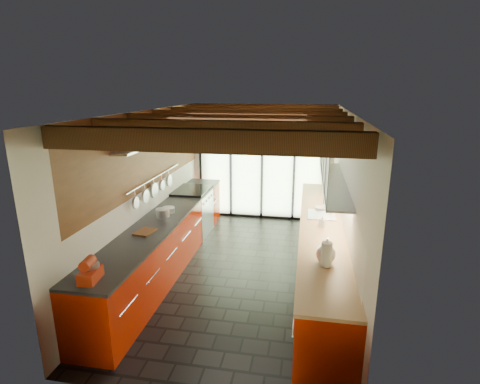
{
  "coord_description": "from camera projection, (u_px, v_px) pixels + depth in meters",
  "views": [
    {
      "loc": [
        0.99,
        -5.57,
        2.96
      ],
      "look_at": [
        -0.09,
        0.4,
        1.25
      ],
      "focal_mm": 28.0,
      "sensor_mm": 36.0,
      "label": 1
    }
  ],
  "objects": [
    {
      "name": "soap_bottle",
      "position": [
        323.0,
        221.0,
        5.64
      ],
      "size": [
        0.11,
        0.11,
        0.18
      ],
      "primitive_type": "imported",
      "rotation": [
        0.0,
        0.0,
        -0.39
      ],
      "color": "silver",
      "rests_on": "right_counter"
    },
    {
      "name": "paper_towel",
      "position": [
        326.0,
        255.0,
        4.38
      ],
      "size": [
        0.15,
        0.15,
        0.35
      ],
      "color": "white",
      "rests_on": "right_counter"
    },
    {
      "name": "ground",
      "position": [
        241.0,
        271.0,
        6.25
      ],
      "size": [
        5.5,
        5.5,
        0.0
      ],
      "primitive_type": "plane",
      "color": "black",
      "rests_on": "ground"
    },
    {
      "name": "cutting_board",
      "position": [
        145.0,
        232.0,
        5.42
      ],
      "size": [
        0.26,
        0.34,
        0.03
      ],
      "primitive_type": "cube",
      "rotation": [
        0.0,
        0.0,
        -0.12
      ],
      "color": "brown",
      "rests_on": "left_counter"
    },
    {
      "name": "left_wall_fixtures",
      "position": [
        156.0,
        157.0,
        6.17
      ],
      "size": [
        0.28,
        2.6,
        0.96
      ],
      "color": "silver",
      "rests_on": "ground"
    },
    {
      "name": "pot_small",
      "position": [
        168.0,
        210.0,
        6.3
      ],
      "size": [
        0.27,
        0.27,
        0.09
      ],
      "primitive_type": "cylinder",
      "rotation": [
        0.0,
        0.0,
        -0.22
      ],
      "color": "silver",
      "rests_on": "left_counter"
    },
    {
      "name": "range_stove",
      "position": [
        193.0,
        212.0,
        7.71
      ],
      "size": [
        0.66,
        0.9,
        0.97
      ],
      "color": "silver",
      "rests_on": "ground"
    },
    {
      "name": "right_counter",
      "position": [
        320.0,
        251.0,
        5.91
      ],
      "size": [
        0.68,
        5.0,
        0.92
      ],
      "color": "#B21B00",
      "rests_on": "ground"
    },
    {
      "name": "upper_cabinets_right",
      "position": [
        335.0,
        161.0,
        5.79
      ],
      "size": [
        0.34,
        3.0,
        3.0
      ],
      "color": "silver",
      "rests_on": "ground"
    },
    {
      "name": "pot_large",
      "position": [
        163.0,
        213.0,
        6.07
      ],
      "size": [
        0.27,
        0.27,
        0.14
      ],
      "primitive_type": "cylinder",
      "rotation": [
        0.0,
        0.0,
        -0.3
      ],
      "color": "silver",
      "rests_on": "left_counter"
    },
    {
      "name": "glass_door",
      "position": [
        262.0,
        147.0,
        8.35
      ],
      "size": [
        2.95,
        0.1,
        2.9
      ],
      "color": "#C6EAAD",
      "rests_on": "ground"
    },
    {
      "name": "ceiling_beams",
      "position": [
        245.0,
        119.0,
        5.94
      ],
      "size": [
        3.14,
        5.06,
        4.9
      ],
      "color": "#593316",
      "rests_on": "ground"
    },
    {
      "name": "room_shell",
      "position": [
        241.0,
        174.0,
        5.8
      ],
      "size": [
        5.5,
        5.5,
        5.5
      ],
      "color": "silver",
      "rests_on": "ground"
    },
    {
      "name": "left_counter",
      "position": [
        167.0,
        240.0,
        6.34
      ],
      "size": [
        0.68,
        5.0,
        0.92
      ],
      "color": "#B21B00",
      "rests_on": "ground"
    },
    {
      "name": "stand_mixer",
      "position": [
        90.0,
        271.0,
        4.07
      ],
      "size": [
        0.2,
        0.32,
        0.28
      ],
      "color": "#B62A0E",
      "rests_on": "left_counter"
    },
    {
      "name": "kettle",
      "position": [
        326.0,
        253.0,
        4.48
      ],
      "size": [
        0.28,
        0.32,
        0.28
      ],
      "color": "silver",
      "rests_on": "right_counter"
    },
    {
      "name": "bowl",
      "position": [
        321.0,
        208.0,
        6.45
      ],
      "size": [
        0.22,
        0.22,
        0.05
      ],
      "primitive_type": "imported",
      "rotation": [
        0.0,
        0.0,
        0.21
      ],
      "color": "silver",
      "rests_on": "right_counter"
    },
    {
      "name": "sink_assembly",
      "position": [
        322.0,
        213.0,
        6.15
      ],
      "size": [
        0.45,
        0.52,
        0.43
      ],
      "color": "silver",
      "rests_on": "right_counter"
    }
  ]
}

